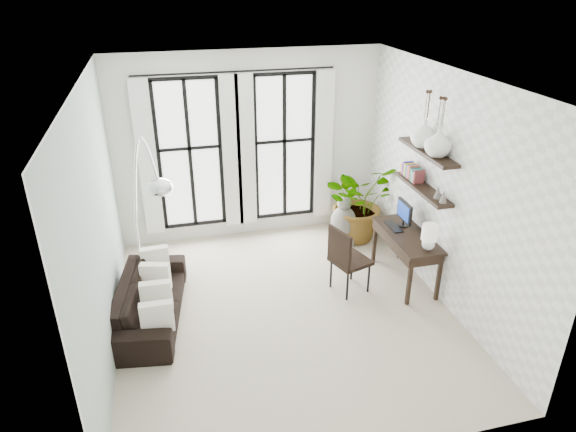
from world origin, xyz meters
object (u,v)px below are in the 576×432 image
object	(u,v)px
sofa	(150,300)
desk_chair	(346,257)
buddha	(343,224)
arc_lamp	(144,179)
plant	(359,201)
desk	(408,239)

from	to	relation	value
sofa	desk_chair	bearing A→B (deg)	-82.11
buddha	arc_lamp	bearing A→B (deg)	-163.02
sofa	arc_lamp	size ratio (longest dim) A/B	0.82
plant	arc_lamp	xyz separation A→B (m)	(-3.46, -1.09, 1.17)
plant	desk_chair	world-z (taller)	plant
plant	desk	world-z (taller)	plant
sofa	desk_chair	world-z (taller)	desk_chair
desk	desk_chair	size ratio (longest dim) A/B	1.29
arc_lamp	buddha	world-z (taller)	arc_lamp
plant	buddha	distance (m)	0.47
plant	desk	size ratio (longest dim) A/B	1.04
sofa	plant	world-z (taller)	plant
desk	arc_lamp	size ratio (longest dim) A/B	0.55
arc_lamp	buddha	xyz separation A→B (m)	(3.15, 0.96, -1.50)
sofa	arc_lamp	world-z (taller)	arc_lamp
buddha	sofa	bearing A→B (deg)	-156.80
sofa	desk	bearing A→B (deg)	-81.42
plant	buddha	bearing A→B (deg)	-157.61
buddha	desk	bearing A→B (deg)	-70.59
plant	arc_lamp	world-z (taller)	arc_lamp
desk_chair	arc_lamp	xyz separation A→B (m)	(-2.66, 0.47, 1.27)
sofa	desk	world-z (taller)	desk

